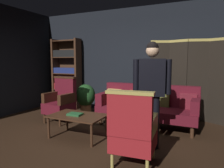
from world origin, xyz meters
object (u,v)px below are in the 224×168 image
(bookshelf, at_px, (67,72))
(velvet_couch, at_px, (148,105))
(folding_screen, at_px, (187,79))
(potted_plant, at_px, (86,97))
(coffee_table, at_px, (78,118))
(armchair_wing_left, at_px, (61,101))
(standing_figure, at_px, (152,85))
(armchair_gilt_accent, at_px, (133,130))
(book_green_cloth, at_px, (75,114))

(bookshelf, xyz_separation_m, velvet_couch, (2.70, -0.74, -0.62))
(folding_screen, distance_m, potted_plant, 2.56)
(coffee_table, height_order, armchair_wing_left, armchair_wing_left)
(armchair_wing_left, bearing_deg, velvet_couch, 16.99)
(bookshelf, bearing_deg, standing_figure, -31.67)
(armchair_gilt_accent, xyz_separation_m, standing_figure, (0.07, 0.67, 0.54))
(armchair_gilt_accent, bearing_deg, book_green_cloth, 157.34)
(armchair_wing_left, distance_m, potted_plant, 0.81)
(coffee_table, bearing_deg, bookshelf, 130.99)
(bookshelf, relative_size, armchair_wing_left, 1.97)
(folding_screen, distance_m, armchair_gilt_accent, 2.68)
(standing_figure, distance_m, potted_plant, 2.56)
(potted_plant, bearing_deg, armchair_wing_left, -102.62)
(armchair_gilt_accent, height_order, standing_figure, standing_figure)
(bookshelf, height_order, potted_plant, bookshelf)
(armchair_gilt_accent, height_order, book_green_cloth, armchair_gilt_accent)
(potted_plant, relative_size, book_green_cloth, 3.07)
(velvet_couch, relative_size, armchair_wing_left, 2.04)
(velvet_couch, bearing_deg, coffee_table, -127.30)
(coffee_table, xyz_separation_m, potted_plant, (-0.75, 1.47, 0.09))
(folding_screen, height_order, bookshelf, bookshelf)
(velvet_couch, xyz_separation_m, coffee_table, (-0.96, -1.26, -0.08))
(armchair_wing_left, relative_size, standing_figure, 0.61)
(folding_screen, bearing_deg, potted_plant, -167.14)
(coffee_table, xyz_separation_m, armchair_wing_left, (-0.93, 0.68, 0.12))
(standing_figure, bearing_deg, coffee_table, -175.47)
(bookshelf, xyz_separation_m, book_green_cloth, (1.70, -2.03, -0.64))
(standing_figure, bearing_deg, folding_screen, 79.57)
(coffee_table, relative_size, potted_plant, 1.25)
(folding_screen, height_order, standing_figure, folding_screen)
(armchair_gilt_accent, relative_size, book_green_cloth, 4.01)
(folding_screen, relative_size, book_green_cloth, 7.32)
(folding_screen, relative_size, armchair_gilt_accent, 1.83)
(armchair_wing_left, bearing_deg, book_green_cloth, -38.53)
(folding_screen, distance_m, armchair_wing_left, 2.98)
(standing_figure, bearing_deg, potted_plant, 146.81)
(coffee_table, xyz_separation_m, standing_figure, (1.33, 0.11, 0.65))
(armchair_wing_left, xyz_separation_m, book_green_cloth, (0.89, -0.71, -0.05))
(bookshelf, distance_m, standing_figure, 3.61)
(potted_plant, bearing_deg, standing_figure, -33.19)
(coffee_table, relative_size, armchair_wing_left, 0.96)
(bookshelf, distance_m, coffee_table, 2.74)
(bookshelf, relative_size, velvet_couch, 0.97)
(armchair_wing_left, relative_size, book_green_cloth, 4.01)
(book_green_cloth, bearing_deg, velvet_couch, 52.14)
(coffee_table, bearing_deg, folding_screen, 50.24)
(velvet_couch, height_order, coffee_table, velvet_couch)
(armchair_wing_left, distance_m, standing_figure, 2.40)
(coffee_table, height_order, standing_figure, standing_figure)
(folding_screen, relative_size, armchair_wing_left, 1.83)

